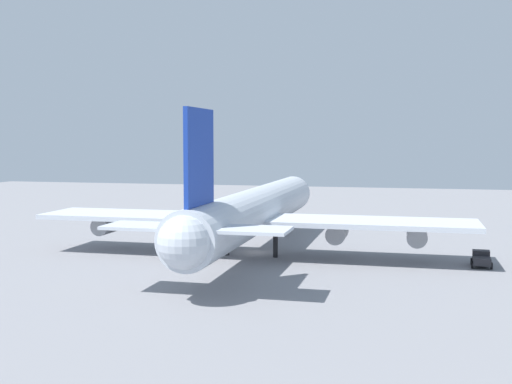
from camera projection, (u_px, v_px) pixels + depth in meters
ground_plane at (256, 253)px, 95.94m from camera, size 274.12×274.12×0.00m
cargo_airplane at (256, 211)px, 95.16m from camera, size 68.53×63.75×20.43m
maintenance_van at (481, 259)px, 85.24m from camera, size 4.36×2.86×2.03m
safety_cone_nose at (305, 225)px, 125.19m from camera, size 0.41×0.41×0.58m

